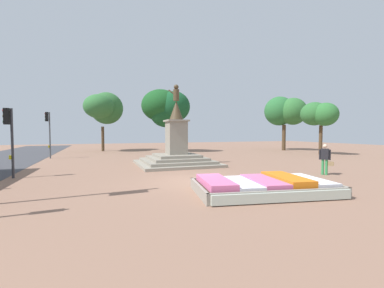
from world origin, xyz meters
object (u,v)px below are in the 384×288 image
object	(u,v)px
statue_monument	(176,152)
traffic_light_mid_block	(9,130)
flower_planter	(264,186)
traffic_light_far_corner	(48,127)
pedestrian_with_handbag	(325,158)

from	to	relation	value
statue_monument	traffic_light_mid_block	distance (m)	9.66
statue_monument	traffic_light_mid_block	world-z (taller)	statue_monument
flower_planter	traffic_light_far_corner	distance (m)	19.98
flower_planter	pedestrian_with_handbag	size ratio (longest dim) A/B	3.34
pedestrian_with_handbag	statue_monument	bearing A→B (deg)	132.23
traffic_light_mid_block	traffic_light_far_corner	distance (m)	10.30
traffic_light_mid_block	flower_planter	bearing A→B (deg)	-34.91
traffic_light_mid_block	traffic_light_far_corner	xyz separation A→B (m)	(0.07, 10.29, 0.37)
traffic_light_mid_block	pedestrian_with_handbag	distance (m)	16.25
flower_planter	traffic_light_far_corner	world-z (taller)	traffic_light_far_corner
flower_planter	statue_monument	size ratio (longest dim) A/B	0.98
traffic_light_far_corner	pedestrian_with_handbag	size ratio (longest dim) A/B	2.44
traffic_light_far_corner	flower_planter	bearing A→B (deg)	-60.23
flower_planter	statue_monument	distance (m)	9.29
statue_monument	traffic_light_far_corner	xyz separation A→B (m)	(-9.20, 7.97, 1.83)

